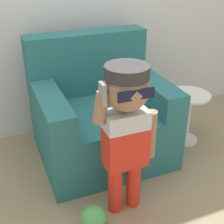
{
  "coord_description": "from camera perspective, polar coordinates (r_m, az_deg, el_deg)",
  "views": [
    {
      "loc": [
        -0.71,
        -2.0,
        1.61
      ],
      "look_at": [
        0.03,
        -0.19,
        0.58
      ],
      "focal_mm": 50.0,
      "sensor_mm": 36.0,
      "label": 1
    }
  ],
  "objects": [
    {
      "name": "ground_plane",
      "position": [
        2.66,
        -2.17,
        -9.43
      ],
      "size": [
        10.0,
        10.0,
        0.0
      ],
      "primitive_type": "plane",
      "color": "#998466"
    },
    {
      "name": "armchair",
      "position": [
        2.64,
        -2.28,
        -0.61
      ],
      "size": [
        1.04,
        0.92,
        0.99
      ],
      "color": "#286B70",
      "rests_on": "ground_plane"
    },
    {
      "name": "person_child",
      "position": [
        1.88,
        2.62,
        -1.49
      ],
      "size": [
        0.43,
        0.32,
        1.04
      ],
      "color": "red",
      "rests_on": "ground_plane"
    },
    {
      "name": "side_table",
      "position": [
        2.9,
        13.61,
        -0.17
      ],
      "size": [
        0.37,
        0.37,
        0.48
      ],
      "color": "white",
      "rests_on": "ground_plane"
    },
    {
      "name": "toy_ball",
      "position": [
        2.11,
        -3.41,
        -18.68
      ],
      "size": [
        0.16,
        0.16,
        0.16
      ],
      "color": "#4CB256",
      "rests_on": "ground_plane"
    }
  ]
}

